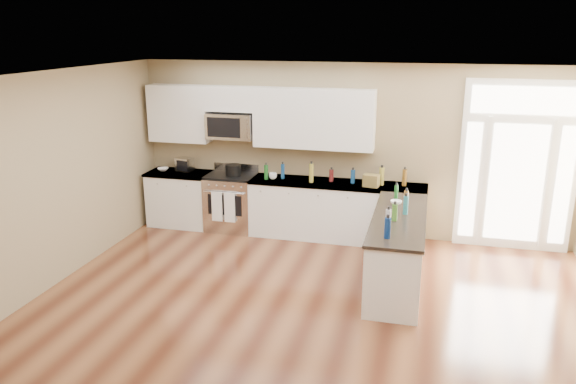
# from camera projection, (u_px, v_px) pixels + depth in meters

# --- Properties ---
(ground) EXTENTS (8.00, 8.00, 0.00)m
(ground) POSITION_uv_depth(u_px,v_px,m) (289.00, 364.00, 5.75)
(ground) COLOR #4B2415
(room_shell) EXTENTS (8.00, 8.00, 8.00)m
(room_shell) POSITION_uv_depth(u_px,v_px,m) (289.00, 205.00, 5.27)
(room_shell) COLOR #95835E
(room_shell) RESTS_ON ground
(back_cabinet_left) EXTENTS (1.10, 0.66, 0.94)m
(back_cabinet_left) POSITION_uv_depth(u_px,v_px,m) (181.00, 200.00, 9.74)
(back_cabinet_left) COLOR white
(back_cabinet_left) RESTS_ON ground
(back_cabinet_right) EXTENTS (2.85, 0.66, 0.94)m
(back_cabinet_right) POSITION_uv_depth(u_px,v_px,m) (336.00, 212.00, 9.09)
(back_cabinet_right) COLOR white
(back_cabinet_right) RESTS_ON ground
(peninsula_cabinet) EXTENTS (0.69, 2.32, 0.94)m
(peninsula_cabinet) POSITION_uv_depth(u_px,v_px,m) (397.00, 252.00, 7.49)
(peninsula_cabinet) COLOR white
(peninsula_cabinet) RESTS_ON ground
(upper_cabinet_left) EXTENTS (1.04, 0.33, 0.95)m
(upper_cabinet_left) POSITION_uv_depth(u_px,v_px,m) (180.00, 113.00, 9.46)
(upper_cabinet_left) COLOR white
(upper_cabinet_left) RESTS_ON room_shell
(upper_cabinet_right) EXTENTS (1.94, 0.33, 0.95)m
(upper_cabinet_right) POSITION_uv_depth(u_px,v_px,m) (314.00, 119.00, 8.91)
(upper_cabinet_right) COLOR white
(upper_cabinet_right) RESTS_ON room_shell
(upper_cabinet_short) EXTENTS (0.82, 0.33, 0.40)m
(upper_cabinet_short) POSITION_uv_depth(u_px,v_px,m) (231.00, 99.00, 9.16)
(upper_cabinet_short) COLOR white
(upper_cabinet_short) RESTS_ON room_shell
(microwave) EXTENTS (0.78, 0.41, 0.42)m
(microwave) POSITION_uv_depth(u_px,v_px,m) (231.00, 126.00, 9.25)
(microwave) COLOR silver
(microwave) RESTS_ON room_shell
(entry_door) EXTENTS (1.70, 0.10, 2.60)m
(entry_door) POSITION_uv_depth(u_px,v_px,m) (517.00, 167.00, 8.45)
(entry_door) COLOR white
(entry_door) RESTS_ON ground
(kitchen_range) EXTENTS (0.80, 0.71, 1.08)m
(kitchen_range) POSITION_uv_depth(u_px,v_px,m) (232.00, 202.00, 9.50)
(kitchen_range) COLOR silver
(kitchen_range) RESTS_ON ground
(stockpot) EXTENTS (0.34, 0.34, 0.20)m
(stockpot) POSITION_uv_depth(u_px,v_px,m) (233.00, 170.00, 9.32)
(stockpot) COLOR black
(stockpot) RESTS_ON kitchen_range
(toaster_oven) EXTENTS (0.31, 0.27, 0.23)m
(toaster_oven) POSITION_uv_depth(u_px,v_px,m) (185.00, 164.00, 9.65)
(toaster_oven) COLOR silver
(toaster_oven) RESTS_ON back_cabinet_left
(cardboard_box) EXTENTS (0.26, 0.21, 0.19)m
(cardboard_box) POSITION_uv_depth(u_px,v_px,m) (371.00, 181.00, 8.70)
(cardboard_box) COLOR brown
(cardboard_box) RESTS_ON back_cabinet_right
(bowl_left) EXTENTS (0.25, 0.25, 0.05)m
(bowl_left) POSITION_uv_depth(u_px,v_px,m) (163.00, 169.00, 9.70)
(bowl_left) COLOR white
(bowl_left) RESTS_ON back_cabinet_left
(bowl_peninsula) EXTENTS (0.20, 0.20, 0.05)m
(bowl_peninsula) POSITION_uv_depth(u_px,v_px,m) (396.00, 202.00, 7.85)
(bowl_peninsula) COLOR white
(bowl_peninsula) RESTS_ON peninsula_cabinet
(cup_counter) EXTENTS (0.17, 0.17, 0.10)m
(cup_counter) POSITION_uv_depth(u_px,v_px,m) (273.00, 176.00, 9.14)
(cup_counter) COLOR white
(cup_counter) RESTS_ON back_cabinet_right
(counter_bottles) EXTENTS (2.36, 2.45, 0.30)m
(counter_bottles) POSITION_uv_depth(u_px,v_px,m) (360.00, 188.00, 8.17)
(counter_bottles) COLOR #19591E
(counter_bottles) RESTS_ON back_cabinet_right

